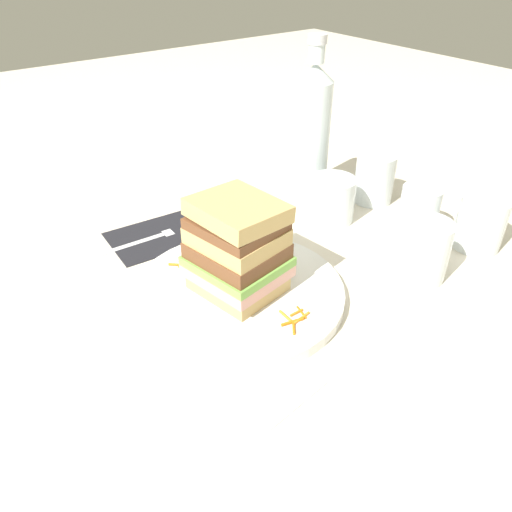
{
  "coord_description": "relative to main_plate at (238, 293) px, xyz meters",
  "views": [
    {
      "loc": [
        0.46,
        -0.31,
        0.42
      ],
      "look_at": [
        0.02,
        0.02,
        0.06
      ],
      "focal_mm": 35.02,
      "sensor_mm": 36.0,
      "label": 1
    }
  ],
  "objects": [
    {
      "name": "side_plate",
      "position": [
        0.34,
        0.06,
        -0.0
      ],
      "size": [
        0.21,
        0.21,
        0.01
      ],
      "primitive_type": "cylinder",
      "color": "white",
      "rests_on": "ground_plane"
    },
    {
      "name": "empty_tumbler_2",
      "position": [
        -0.09,
        0.25,
        0.03
      ],
      "size": [
        0.08,
        0.08,
        0.08
      ],
      "primitive_type": "cylinder",
      "color": "silver",
      "rests_on": "ground_plane"
    },
    {
      "name": "carrot_shred_3",
      "position": [
        -0.09,
        -0.04,
        0.01
      ],
      "size": [
        0.02,
        0.03,
        0.0
      ],
      "primitive_type": "cylinder",
      "rotation": [
        0.0,
        1.57,
        3.96
      ],
      "color": "orange",
      "rests_on": "main_plate"
    },
    {
      "name": "water_bottle",
      "position": [
        -0.18,
        0.29,
        0.12
      ],
      "size": [
        0.06,
        0.06,
        0.28
      ],
      "color": "silver",
      "rests_on": "ground_plane"
    },
    {
      "name": "empty_tumbler_1",
      "position": [
        -0.09,
        0.36,
        0.04
      ],
      "size": [
        0.07,
        0.07,
        0.09
      ],
      "primitive_type": "cylinder",
      "color": "silver",
      "rests_on": "ground_plane"
    },
    {
      "name": "juice_glass",
      "position": [
        0.11,
        0.24,
        0.03
      ],
      "size": [
        0.07,
        0.07,
        0.09
      ],
      "color": "white",
      "rests_on": "ground_plane"
    },
    {
      "name": "napkin_dark",
      "position": [
        -0.21,
        -0.0,
        -0.01
      ],
      "size": [
        0.13,
        0.18,
        0.0
      ],
      "primitive_type": "cube",
      "rotation": [
        0.0,
        0.0,
        -0.07
      ],
      "color": "black",
      "rests_on": "ground_plane"
    },
    {
      "name": "carrot_shred_9",
      "position": [
        0.09,
        0.02,
        0.01
      ],
      "size": [
        0.03,
        0.0,
        0.0
      ],
      "primitive_type": "cylinder",
      "rotation": [
        0.0,
        1.57,
        6.24
      ],
      "color": "orange",
      "rests_on": "main_plate"
    },
    {
      "name": "carrot_shred_6",
      "position": [
        0.1,
        0.03,
        0.01
      ],
      "size": [
        0.01,
        0.03,
        0.0
      ],
      "primitive_type": "cylinder",
      "rotation": [
        0.0,
        1.57,
        1.73
      ],
      "color": "orange",
      "rests_on": "main_plate"
    },
    {
      "name": "knife",
      "position": [
        0.18,
        -0.01,
        -0.01
      ],
      "size": [
        0.04,
        0.2,
        0.0
      ],
      "color": "silver",
      "rests_on": "ground_plane"
    },
    {
      "name": "carrot_shred_5",
      "position": [
        0.11,
        0.01,
        0.01
      ],
      "size": [
        0.02,
        0.02,
        0.0
      ],
      "primitive_type": "cylinder",
      "rotation": [
        0.0,
        1.57,
        2.48
      ],
      "color": "orange",
      "rests_on": "main_plate"
    },
    {
      "name": "carrot_shred_10",
      "position": [
        0.09,
        0.03,
        0.01
      ],
      "size": [
        0.02,
        0.01,
        0.0
      ],
      "primitive_type": "cylinder",
      "rotation": [
        0.0,
        1.57,
        6.05
      ],
      "color": "orange",
      "rests_on": "main_plate"
    },
    {
      "name": "carrot_shred_0",
      "position": [
        -0.09,
        -0.03,
        0.01
      ],
      "size": [
        0.01,
        0.03,
        0.0
      ],
      "primitive_type": "cylinder",
      "rotation": [
        0.0,
        1.57,
        4.88
      ],
      "color": "orange",
      "rests_on": "main_plate"
    },
    {
      "name": "carrot_shred_1",
      "position": [
        -0.09,
        -0.03,
        0.01
      ],
      "size": [
        0.02,
        0.01,
        0.0
      ],
      "primitive_type": "cylinder",
      "rotation": [
        0.0,
        1.57,
        3.28
      ],
      "color": "orange",
      "rests_on": "main_plate"
    },
    {
      "name": "carrot_shred_4",
      "position": [
        -0.09,
        -0.01,
        0.01
      ],
      "size": [
        0.03,
        0.01,
        0.0
      ],
      "primitive_type": "cylinder",
      "rotation": [
        0.0,
        1.57,
        0.2
      ],
      "color": "orange",
      "rests_on": "main_plate"
    },
    {
      "name": "empty_tumbler_0",
      "position": [
        0.12,
        0.38,
        0.03
      ],
      "size": [
        0.07,
        0.07,
        0.08
      ],
      "primitive_type": "cylinder",
      "color": "silver",
      "rests_on": "ground_plane"
    },
    {
      "name": "fork",
      "position": [
        -0.21,
        -0.03,
        -0.0
      ],
      "size": [
        0.02,
        0.17,
        0.0
      ],
      "color": "silver",
      "rests_on": "napkin_dark"
    },
    {
      "name": "sandwich",
      "position": [
        -0.0,
        0.0,
        0.07
      ],
      "size": [
        0.13,
        0.12,
        0.13
      ],
      "color": "tan",
      "rests_on": "main_plate"
    },
    {
      "name": "empty_tumbler_3",
      "position": [
        0.04,
        0.32,
        0.03
      ],
      "size": [
        0.06,
        0.06,
        0.08
      ],
      "primitive_type": "cylinder",
      "color": "silver",
      "rests_on": "ground_plane"
    },
    {
      "name": "carrot_shred_2",
      "position": [
        -0.11,
        -0.0,
        0.01
      ],
      "size": [
        0.01,
        0.02,
        0.0
      ],
      "primitive_type": "cylinder",
      "rotation": [
        0.0,
        1.57,
        4.1
      ],
      "color": "orange",
      "rests_on": "main_plate"
    },
    {
      "name": "ground_plane",
      "position": [
        -0.02,
        0.01,
        -0.01
      ],
      "size": [
        3.0,
        3.0,
        0.0
      ],
      "primitive_type": "plane",
      "color": "beige"
    },
    {
      "name": "carrot_shred_8",
      "position": [
        0.09,
        0.03,
        0.01
      ],
      "size": [
        0.0,
        0.02,
        0.0
      ],
      "primitive_type": "cylinder",
      "rotation": [
        0.0,
        1.57,
        4.72
      ],
      "color": "orange",
      "rests_on": "main_plate"
    },
    {
      "name": "main_plate",
      "position": [
        0.0,
        0.0,
        0.0
      ],
      "size": [
        0.29,
        0.29,
        0.02
      ],
      "primitive_type": "cylinder",
      "color": "white",
      "rests_on": "ground_plane"
    },
    {
      "name": "carrot_shred_7",
      "position": [
        0.1,
        0.02,
        0.01
      ],
      "size": [
        0.01,
        0.03,
        0.0
      ],
      "primitive_type": "cylinder",
      "rotation": [
        0.0,
        1.57,
        1.35
      ],
      "color": "orange",
      "rests_on": "main_plate"
    }
  ]
}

